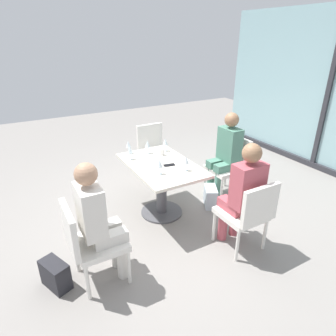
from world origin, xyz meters
The scene contains 20 objects.
ground_plane centered at (0.00, 0.00, 0.00)m, with size 12.00×12.00×0.00m, color gray.
window_wall_backdrop centered at (0.00, 3.20, 1.21)m, with size 4.65×0.10×2.70m.
dining_table_main centered at (0.00, 0.00, 0.53)m, with size 1.22×0.77×0.73m.
chair_front_right centered at (0.75, -1.16, 0.50)m, with size 0.46×0.50×0.87m.
chair_near_window centered at (0.00, 1.16, 0.50)m, with size 0.46×0.51×0.87m.
chair_far_right centered at (1.12, 0.46, 0.50)m, with size 0.50×0.46×0.87m.
chair_far_left centered at (-1.12, 0.46, 0.50)m, with size 0.50×0.46×0.87m.
person_front_right centered at (0.75, -1.05, 0.70)m, with size 0.34×0.39×1.26m.
person_near_window centered at (0.00, 1.05, 0.70)m, with size 0.34×0.39×1.26m.
person_far_right centered at (1.01, 0.46, 0.70)m, with size 0.39×0.34×1.26m.
wine_glass_0 centered at (-0.33, -0.28, 0.86)m, with size 0.07×0.07×0.18m.
wine_glass_1 centered at (-0.54, -0.22, 0.86)m, with size 0.07×0.07×0.18m.
wine_glass_2 centered at (-0.38, 0.27, 0.86)m, with size 0.07×0.07×0.18m.
wine_glass_3 centered at (0.25, -0.15, 0.86)m, with size 0.07×0.07×0.18m.
wine_glass_4 centered at (-0.42, 0.01, 0.86)m, with size 0.07×0.07×0.18m.
wine_glass_5 centered at (0.32, 0.17, 0.86)m, with size 0.07×0.07×0.18m.
coffee_cup centered at (-0.26, 0.15, 0.78)m, with size 0.08×0.08×0.09m, color white.
cell_phone_on_table centered at (0.09, 0.07, 0.73)m, with size 0.07×0.14×0.01m, color black.
handbag_0 centered at (0.65, -1.50, 0.14)m, with size 0.30×0.16×0.28m, color #232328.
handbag_1 centered at (0.17, 0.69, 0.14)m, with size 0.30×0.16×0.28m, color silver.
Camera 1 is at (3.02, -1.59, 2.22)m, focal length 31.28 mm.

